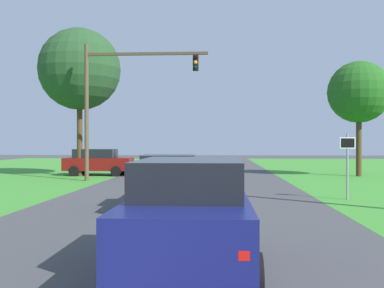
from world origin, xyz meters
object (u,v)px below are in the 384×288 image
at_px(pickup_truck_lead, 169,180).
at_px(keep_moving_sign, 347,158).
at_px(red_suv_near, 189,213).
at_px(traffic_light, 117,91).
at_px(crossing_suv_far, 98,162).
at_px(extra_tree_1, 80,69).
at_px(oak_tree_right, 359,92).

relative_size(pickup_truck_lead, keep_moving_sign, 1.97).
relative_size(red_suv_near, traffic_light, 0.58).
height_order(traffic_light, crossing_suv_far, traffic_light).
distance_m(traffic_light, extra_tree_1, 5.22).
bearing_deg(red_suv_near, pickup_truck_lead, 98.83).
bearing_deg(pickup_truck_lead, oak_tree_right, 53.03).
distance_m(pickup_truck_lead, traffic_light, 11.73).
height_order(red_suv_near, oak_tree_right, oak_tree_right).
bearing_deg(oak_tree_right, pickup_truck_lead, -126.97).
bearing_deg(extra_tree_1, pickup_truck_lead, -61.48).
bearing_deg(keep_moving_sign, red_suv_near, -118.79).
distance_m(pickup_truck_lead, oak_tree_right, 18.76).
height_order(traffic_light, keep_moving_sign, traffic_light).
xyz_separation_m(keep_moving_sign, crossing_suv_far, (-13.19, 12.08, -0.71)).
xyz_separation_m(pickup_truck_lead, traffic_light, (-4.12, 10.13, 4.25)).
height_order(pickup_truck_lead, keep_moving_sign, keep_moving_sign).
bearing_deg(traffic_light, red_suv_near, -73.43).
height_order(pickup_truck_lead, oak_tree_right, oak_tree_right).
bearing_deg(keep_moving_sign, oak_tree_right, 71.09).
bearing_deg(crossing_suv_far, extra_tree_1, -144.81).
bearing_deg(keep_moving_sign, extra_tree_1, 141.37).
distance_m(crossing_suv_far, extra_tree_1, 6.25).
bearing_deg(crossing_suv_far, pickup_truck_lead, -66.02).
relative_size(keep_moving_sign, extra_tree_1, 0.26).
bearing_deg(extra_tree_1, crossing_suv_far, 35.19).
relative_size(red_suv_near, pickup_truck_lead, 0.91).
bearing_deg(traffic_light, crossing_suv_far, 118.14).
height_order(crossing_suv_far, extra_tree_1, extra_tree_1).
bearing_deg(oak_tree_right, extra_tree_1, -177.39).
relative_size(pickup_truck_lead, traffic_light, 0.64).
relative_size(red_suv_near, extra_tree_1, 0.47).
xyz_separation_m(keep_moving_sign, oak_tree_right, (4.18, 12.20, 3.87)).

